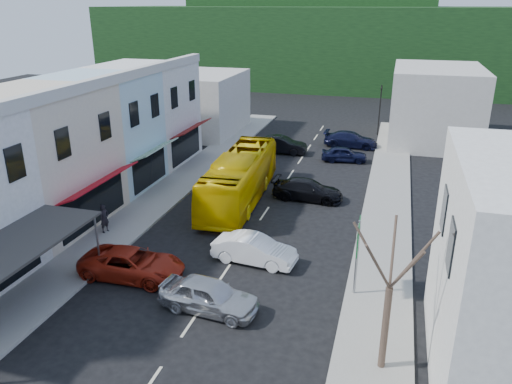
% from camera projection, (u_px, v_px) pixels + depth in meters
% --- Properties ---
extents(ground, '(120.00, 120.00, 0.00)m').
position_uv_depth(ground, '(223.00, 275.00, 24.65)').
color(ground, black).
rests_on(ground, ground).
extents(sidewalk_left, '(3.00, 52.00, 0.15)m').
position_uv_depth(sidewalk_left, '(170.00, 190.00, 35.52)').
color(sidewalk_left, gray).
rests_on(sidewalk_left, ground).
extents(sidewalk_right, '(3.00, 52.00, 0.15)m').
position_uv_depth(sidewalk_right, '(386.00, 213.00, 31.71)').
color(sidewalk_right, gray).
rests_on(sidewalk_right, ground).
extents(shopfront_row, '(8.25, 30.00, 8.00)m').
position_uv_depth(shopfront_row, '(58.00, 151.00, 30.89)').
color(shopfront_row, beige).
rests_on(shopfront_row, ground).
extents(distant_block_left, '(8.00, 10.00, 6.00)m').
position_uv_depth(distant_block_left, '(199.00, 103.00, 50.91)').
color(distant_block_left, '#B7B2A8').
rests_on(distant_block_left, ground).
extents(distant_block_right, '(8.00, 12.00, 7.00)m').
position_uv_depth(distant_block_right, '(435.00, 104.00, 47.59)').
color(distant_block_right, '#B7B2A8').
rests_on(distant_block_right, ground).
extents(hillside, '(80.00, 26.00, 14.00)m').
position_uv_depth(hillside, '(346.00, 41.00, 81.16)').
color(hillside, black).
rests_on(hillside, ground).
extents(bus, '(3.14, 11.72, 3.10)m').
position_uv_depth(bus, '(240.00, 179.00, 33.40)').
color(bus, '#E6BC04').
rests_on(bus, ground).
extents(car_silver, '(4.57, 2.26, 1.40)m').
position_uv_depth(car_silver, '(209.00, 296.00, 21.59)').
color(car_silver, '#BCBDC2').
rests_on(car_silver, ground).
extents(car_white, '(4.57, 2.25, 1.40)m').
position_uv_depth(car_white, '(254.00, 250.00, 25.63)').
color(car_white, white).
rests_on(car_white, ground).
extents(car_red, '(4.63, 1.97, 1.40)m').
position_uv_depth(car_red, '(132.00, 264.00, 24.26)').
color(car_red, maroon).
rests_on(car_red, ground).
extents(car_black_near, '(4.56, 2.00, 1.40)m').
position_uv_depth(car_black_near, '(308.00, 190.00, 33.89)').
color(car_black_near, black).
rests_on(car_black_near, ground).
extents(car_navy_mid, '(4.60, 2.37, 1.40)m').
position_uv_depth(car_navy_mid, '(344.00, 154.00, 42.00)').
color(car_navy_mid, black).
rests_on(car_navy_mid, ground).
extents(car_black_far, '(4.41, 1.81, 1.40)m').
position_uv_depth(car_black_far, '(281.00, 145.00, 44.39)').
color(car_black_far, black).
rests_on(car_black_far, ground).
extents(car_navy_far, '(4.58, 2.05, 1.40)m').
position_uv_depth(car_navy_far, '(351.00, 140.00, 46.25)').
color(car_navy_far, black).
rests_on(car_navy_far, ground).
extents(pedestrian_left, '(0.55, 0.69, 1.70)m').
position_uv_depth(pedestrian_left, '(104.00, 218.00, 28.66)').
color(pedestrian_left, black).
rests_on(pedestrian_left, sidewalk_left).
extents(direction_sign, '(0.29, 1.71, 3.77)m').
position_uv_depth(direction_sign, '(357.00, 259.00, 22.25)').
color(direction_sign, '#0C531F').
rests_on(direction_sign, ground).
extents(street_tree, '(2.39, 2.39, 6.90)m').
position_uv_depth(street_tree, '(390.00, 288.00, 17.10)').
color(street_tree, '#3A2920').
rests_on(street_tree, ground).
extents(traffic_signal, '(0.71, 1.11, 5.04)m').
position_uv_depth(traffic_signal, '(380.00, 110.00, 49.87)').
color(traffic_signal, black).
rests_on(traffic_signal, ground).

